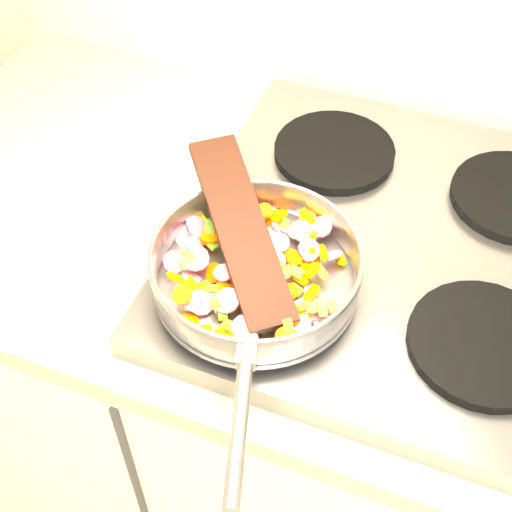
% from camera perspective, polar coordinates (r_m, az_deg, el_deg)
% --- Properties ---
extents(cooktop, '(0.60, 0.60, 0.04)m').
position_cam_1_polar(cooktop, '(1.04, 11.23, 0.53)').
color(cooktop, '#939399').
rests_on(cooktop, counter_top).
extents(grate_fl, '(0.19, 0.19, 0.02)m').
position_cam_1_polar(grate_fl, '(0.95, 1.31, -1.92)').
color(grate_fl, black).
rests_on(grate_fl, cooktop).
extents(grate_fr, '(0.19, 0.19, 0.02)m').
position_cam_1_polar(grate_fr, '(0.93, 17.75, -6.68)').
color(grate_fr, black).
rests_on(grate_fr, cooktop).
extents(grate_bl, '(0.19, 0.19, 0.02)m').
position_cam_1_polar(grate_bl, '(1.14, 6.29, 8.30)').
color(grate_bl, black).
rests_on(grate_bl, cooktop).
extents(saute_pan, '(0.31, 0.47, 0.06)m').
position_cam_1_polar(saute_pan, '(0.91, -0.01, -0.96)').
color(saute_pan, '#9E9EA5').
rests_on(saute_pan, grate_fl).
extents(vegetable_heap, '(0.26, 0.26, 0.05)m').
position_cam_1_polar(vegetable_heap, '(0.92, 0.27, -1.35)').
color(vegetable_heap, '#FF5E00').
rests_on(vegetable_heap, saute_pan).
extents(wooden_spatula, '(0.23, 0.26, 0.08)m').
position_cam_1_polar(wooden_spatula, '(0.92, -1.21, 2.19)').
color(wooden_spatula, black).
rests_on(wooden_spatula, saute_pan).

